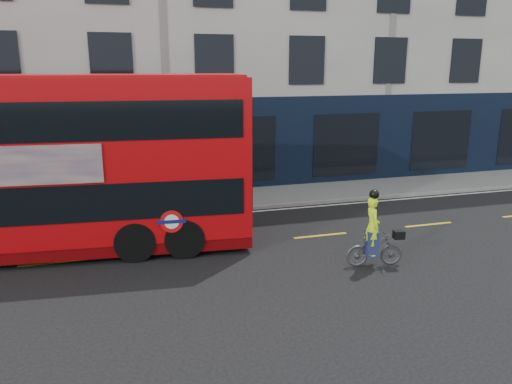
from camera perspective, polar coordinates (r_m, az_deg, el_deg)
name	(u,v)px	position (r m, az deg, el deg)	size (l,w,h in m)	color
ground	(206,267)	(13.67, -5.73, -8.53)	(120.00, 120.00, 0.00)	black
pavement	(175,203)	(19.75, -9.28, -1.27)	(60.00, 3.00, 0.12)	slate
kerb	(180,214)	(18.31, -8.68, -2.46)	(60.00, 0.12, 0.13)	gray
building_terrace	(151,18)	(25.56, -11.94, 18.92)	(50.00, 10.07, 15.00)	#BAB7AF
road_edge_line	(181,218)	(18.05, -8.54, -2.91)	(58.00, 0.10, 0.01)	silver
lane_dashes	(197,248)	(15.05, -6.81, -6.37)	(58.00, 0.12, 0.01)	gold
bus	(26,165)	(15.35, -24.79, 2.83)	(12.70, 3.92, 5.04)	#B2070B
cyclist	(374,241)	(13.80, 13.33, -5.43)	(1.61, 0.69, 2.14)	#46484B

